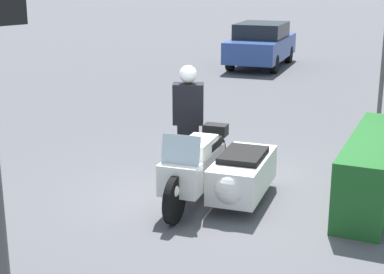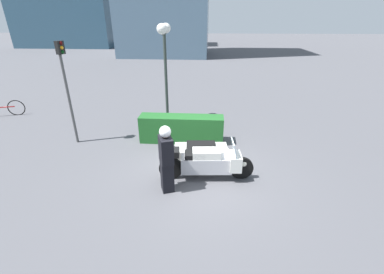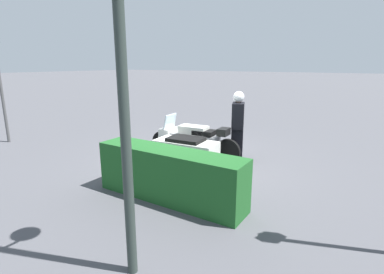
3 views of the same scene
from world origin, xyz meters
TOP-DOWN VIEW (x-y plane):
  - ground_plane at (0.00, 0.00)m, footprint 160.00×160.00m
  - police_motorcycle at (0.25, 0.25)m, footprint 2.62×1.30m
  - officer_rider at (-0.74, -0.73)m, footprint 0.45×0.57m
  - hedge_bush_curbside at (-0.69, 2.25)m, footprint 2.99×0.65m

SIDE VIEW (x-z plane):
  - ground_plane at x=0.00m, z-range 0.00..0.00m
  - police_motorcycle at x=0.25m, z-range -0.11..1.04m
  - hedge_bush_curbside at x=-0.69m, z-range 0.00..0.97m
  - officer_rider at x=-0.74m, z-range 0.05..1.86m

